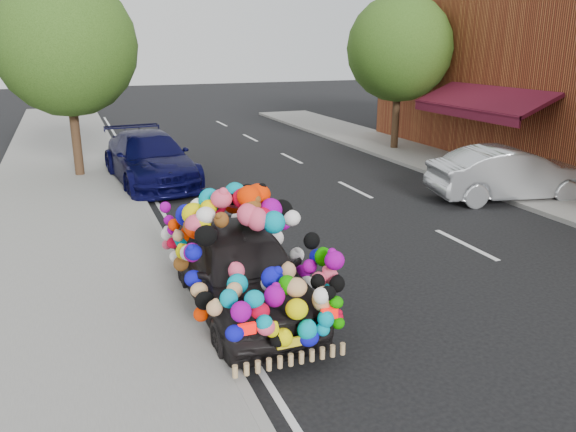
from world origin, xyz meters
The scene contains 10 objects.
ground centered at (0.00, 0.00, 0.00)m, with size 100.00×100.00×0.00m, color black.
sidewalk centered at (-4.30, 0.00, 0.06)m, with size 4.00×60.00×0.12m, color gray.
kerb centered at (-2.35, 0.00, 0.07)m, with size 0.15×60.00×0.13m, color gray.
footpath_far centered at (8.20, 3.00, 0.06)m, with size 3.00×40.00×0.12m, color gray.
lane_markings centered at (3.60, 0.00, 0.01)m, with size 6.00×50.00×0.01m, color silver, non-canonical shape.
tree_near_sidewalk centered at (-3.80, 9.50, 4.02)m, with size 4.20×4.20×6.13m.
tree_far_b centered at (8.00, 10.00, 3.89)m, with size 4.00×4.00×5.90m.
plush_art_car centered at (-1.68, -1.15, 1.03)m, with size 1.99×4.25×2.03m.
navy_sedan centered at (-1.80, 8.00, 0.76)m, with size 2.12×5.22×1.52m, color #070731.
silver_hatchback centered at (7.00, 2.52, 0.72)m, with size 1.52×4.35×1.43m, color #A4A7AB.
Camera 1 is at (-4.00, -9.05, 4.10)m, focal length 35.00 mm.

